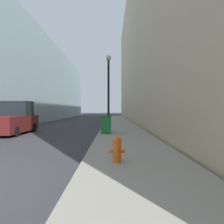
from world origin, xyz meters
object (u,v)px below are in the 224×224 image
Objects in this scene: trash_bin at (105,124)px; pickup_truck at (12,120)px; fire_hydrant at (116,148)px; lamppost at (108,87)px.

pickup_truck is (-6.43, 0.86, 0.21)m from trash_bin.
trash_bin is 0.23× the size of pickup_truck.
fire_hydrant is 0.14× the size of lamppost.
lamppost reaches higher than pickup_truck.
pickup_truck is at bearing -169.99° from lamppost.
fire_hydrant is 7.76m from trash_bin.
lamppost is at bearing 86.49° from trash_bin.
trash_bin is 6.49m from pickup_truck.
pickup_truck is at bearing 172.41° from trash_bin.
fire_hydrant is at bearing -50.97° from pickup_truck.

